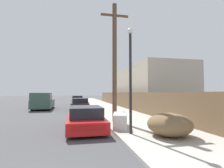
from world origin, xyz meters
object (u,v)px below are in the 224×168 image
pickup_truck (43,101)px  street_lamp (130,72)px  car_parked_far (77,100)px  discarded_fridge (120,120)px  parked_sports_car_red (85,119)px  car_parked_mid (80,104)px  utility_pole (115,60)px  brush_pile (169,124)px

pickup_truck → street_lamp: 15.20m
car_parked_far → street_lamp: 21.36m
discarded_fridge → parked_sports_car_red: 1.81m
parked_sports_car_red → street_lamp: bearing=-47.1°
car_parked_far → pickup_truck: size_ratio=0.79×
discarded_fridge → street_lamp: street_lamp is taller
discarded_fridge → street_lamp: size_ratio=0.41×
parked_sports_car_red → car_parked_far: 19.19m
parked_sports_car_red → car_parked_far: car_parked_far is taller
car_parked_mid → pickup_truck: bearing=162.0°
parked_sports_car_red → car_parked_mid: car_parked_mid is taller
parked_sports_car_red → utility_pole: 4.17m
discarded_fridge → utility_pole: utility_pole is taller
discarded_fridge → utility_pole: 3.98m
discarded_fridge → street_lamp: 2.81m
discarded_fridge → car_parked_mid: (-1.65, 10.74, 0.14)m
pickup_truck → brush_pile: bearing=115.8°
discarded_fridge → brush_pile: 2.71m
car_parked_far → pickup_truck: (-3.95, -7.31, 0.27)m
pickup_truck → utility_pole: 12.47m
discarded_fridge → car_parked_mid: size_ratio=0.44×
car_parked_mid → utility_pole: bearing=-75.7°
street_lamp → brush_pile: size_ratio=2.41×
parked_sports_car_red → brush_pile: size_ratio=2.38×
car_parked_far → brush_pile: (3.44, -21.88, -0.07)m
car_parked_mid → street_lamp: street_lamp is taller
street_lamp → car_parked_mid: bearing=98.1°
utility_pole → street_lamp: utility_pole is taller
discarded_fridge → pickup_truck: size_ratio=0.36×
car_parked_mid → pickup_truck: (-4.20, 1.60, 0.32)m
pickup_truck → utility_pole: utility_pole is taller
car_parked_far → pickup_truck: pickup_truck is taller
car_parked_mid → car_parked_far: car_parked_far is taller
car_parked_mid → utility_pole: utility_pole is taller
discarded_fridge → parked_sports_car_red: parked_sports_car_red is taller
discarded_fridge → car_parked_far: bearing=110.4°
pickup_truck → street_lamp: size_ratio=1.12×
discarded_fridge → pickup_truck: bearing=130.3°
utility_pole → brush_pile: size_ratio=3.86×
discarded_fridge → car_parked_far: car_parked_far is taller
parked_sports_car_red → pickup_truck: (-4.10, 11.88, 0.39)m
discarded_fridge → car_parked_far: 19.74m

